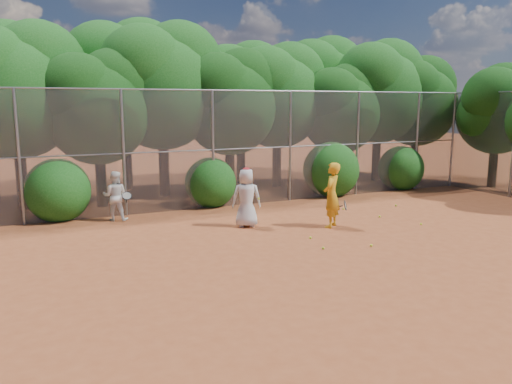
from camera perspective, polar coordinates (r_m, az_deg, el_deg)
name	(u,v)px	position (r m, az deg, el deg)	size (l,w,h in m)	color
ground	(335,248)	(12.65, 8.96, -6.39)	(80.00, 80.00, 0.00)	brown
fence_back	(237,147)	(17.45, -2.21, 5.13)	(20.05, 0.09, 4.03)	gray
tree_1	(16,85)	(18.60, -25.74, 10.97)	(4.64, 4.03, 6.35)	black
tree_2	(98,103)	(18.03, -17.59, 9.70)	(3.99, 3.47, 5.47)	black
tree_3	(163,81)	(19.52, -10.63, 12.38)	(4.89, 4.26, 6.70)	black
tree_4	(230,98)	(19.71, -2.96, 10.65)	(4.19, 3.64, 5.73)	black
tree_5	(278,92)	(21.49, 2.54, 11.38)	(4.51, 3.92, 6.17)	black
tree_6	(341,106)	(21.90, 9.65, 9.71)	(3.86, 3.36, 5.29)	black
tree_7	(380,87)	(23.89, 13.94, 11.53)	(4.77, 4.14, 6.53)	black
tree_8	(417,98)	(24.95, 17.97, 10.20)	(4.25, 3.70, 5.82)	black
tree_10	(125,77)	(21.47, -14.79, 12.62)	(5.15, 4.48, 7.06)	black
tree_11	(241,90)	(22.51, -1.68, 11.62)	(4.64, 4.03, 6.35)	black
tree_12	(321,84)	(25.16, 7.45, 12.18)	(5.02, 4.37, 6.88)	black
tree_13	(498,106)	(23.68, 25.93, 8.87)	(3.86, 3.36, 5.29)	black
bush_0	(58,188)	(16.56, -21.74, 0.48)	(2.00, 2.00, 2.00)	#134C13
bush_1	(210,180)	(17.55, -5.22, 1.33)	(1.80, 1.80, 1.80)	#134C13
bush_2	(331,167)	(19.75, 8.57, 2.82)	(2.20, 2.20, 2.20)	#134C13
bush_3	(401,166)	(21.88, 16.25, 2.84)	(1.90, 1.90, 1.90)	#134C13
player_yellow	(332,195)	(14.58, 8.65, -0.36)	(0.89, 0.79, 1.89)	gold
player_teen	(247,197)	(14.47, -1.09, -0.63)	(0.99, 0.83, 1.75)	silver
player_white	(115,196)	(15.88, -15.80, -0.44)	(0.92, 0.84, 1.53)	white
ball_0	(380,216)	(16.27, 13.95, -2.73)	(0.07, 0.07, 0.07)	#C9E229
ball_1	(344,209)	(17.17, 9.97, -1.92)	(0.07, 0.07, 0.07)	#C9E229
ball_2	(371,245)	(12.97, 13.04, -5.95)	(0.07, 0.07, 0.07)	#C9E229
ball_3	(421,224)	(15.61, 18.34, -3.49)	(0.07, 0.07, 0.07)	#C9E229
ball_4	(310,238)	(13.41, 6.24, -5.22)	(0.07, 0.07, 0.07)	#C9E229
ball_5	(396,206)	(18.15, 15.70, -1.50)	(0.07, 0.07, 0.07)	#C9E229
ball_6	(323,248)	(12.51, 7.69, -6.37)	(0.07, 0.07, 0.07)	#C9E229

